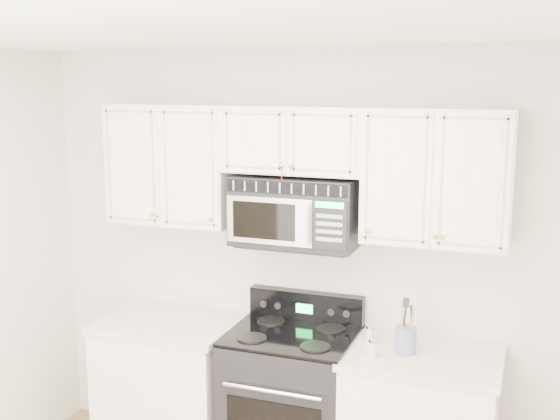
% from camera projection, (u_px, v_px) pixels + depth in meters
% --- Properties ---
extents(room, '(3.51, 3.51, 2.61)m').
position_uv_depth(room, '(167.00, 368.00, 2.78)').
color(room, olive).
rests_on(room, ground).
extents(base_cabinet_left, '(0.86, 0.65, 0.92)m').
position_uv_depth(base_cabinet_left, '(172.00, 392.00, 4.54)').
color(base_cabinet_left, beige).
rests_on(base_cabinet_left, ground).
extents(range, '(0.74, 0.67, 1.11)m').
position_uv_depth(range, '(292.00, 404.00, 4.25)').
color(range, black).
rests_on(range, ground).
extents(upper_cabinets, '(2.44, 0.37, 0.75)m').
position_uv_depth(upper_cabinets, '(297.00, 163.00, 4.12)').
color(upper_cabinets, beige).
rests_on(upper_cabinets, ground).
extents(microwave, '(0.74, 0.42, 0.41)m').
position_uv_depth(microwave, '(296.00, 211.00, 4.15)').
color(microwave, black).
rests_on(microwave, ground).
extents(utensil_crock, '(0.12, 0.12, 0.32)m').
position_uv_depth(utensil_crock, '(406.00, 339.00, 3.89)').
color(utensil_crock, slate).
rests_on(utensil_crock, base_cabinet_right).
extents(shaker_salt, '(0.05, 0.05, 0.11)m').
position_uv_depth(shaker_salt, '(370.00, 334.00, 4.03)').
color(shaker_salt, silver).
rests_on(shaker_salt, base_cabinet_right).
extents(shaker_pepper, '(0.05, 0.05, 0.11)m').
position_uv_depth(shaker_pepper, '(373.00, 349.00, 3.82)').
color(shaker_pepper, silver).
rests_on(shaker_pepper, base_cabinet_right).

